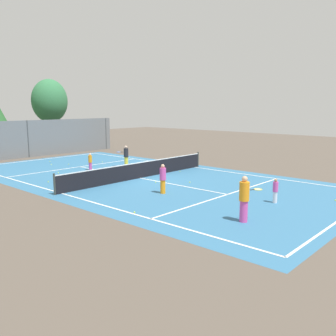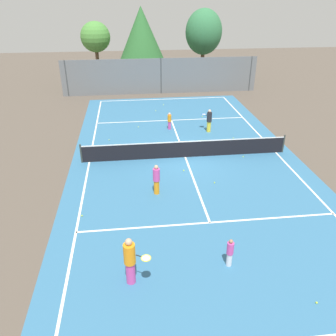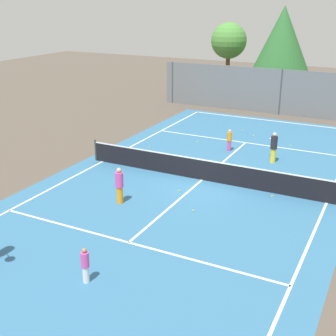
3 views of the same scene
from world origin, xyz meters
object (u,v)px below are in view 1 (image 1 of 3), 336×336
Objects in this scene: tennis_ball_13 at (69,164)px; tennis_ball_7 at (102,162)px; player_3 at (126,156)px; tennis_ball_9 at (172,167)px; tennis_ball_5 at (58,173)px; player_2 at (163,179)px; tennis_ball_0 at (335,200)px; tennis_ball_2 at (50,161)px; tennis_ball_6 at (156,182)px; tennis_ball_10 at (134,212)px; tennis_ball_12 at (180,171)px; tennis_ball_11 at (153,166)px; player_1 at (275,191)px; tennis_ball_1 at (190,182)px; ball_crate at (137,171)px; tennis_ball_4 at (48,182)px; tennis_ball_8 at (51,165)px; player_0 at (90,162)px; tennis_ball_3 at (148,171)px; player_4 at (244,198)px.

tennis_ball_7 is at bearing -21.52° from tennis_ball_13.
tennis_ball_9 is at bearing -48.92° from player_3.
player_2 is at bearing -86.79° from tennis_ball_5.
tennis_ball_0 is 1.00× the size of tennis_ball_2.
tennis_ball_7 is (2.83, 8.62, 0.00)m from tennis_ball_6.
tennis_ball_6 is 1.00× the size of tennis_ball_10.
tennis_ball_13 is (-3.35, 8.30, 0.00)m from tennis_ball_12.
tennis_ball_2 and tennis_ball_5 have the same top height.
tennis_ball_13 is at bearing 123.22° from tennis_ball_11.
player_1 is 17.21× the size of tennis_ball_10.
tennis_ball_1 is at bearing -47.79° from tennis_ball_6.
player_1 reaches higher than tennis_ball_5.
tennis_ball_9 is at bearing 52.02° from tennis_ball_1.
tennis_ball_5 is at bearing 93.21° from player_2.
tennis_ball_6 is at bearing -72.71° from tennis_ball_5.
tennis_ball_1 is at bearing -85.01° from tennis_ball_13.
player_3 reaches higher than tennis_ball_0.
tennis_ball_7 is at bearing 74.04° from ball_crate.
ball_crate is at bearing 92.37° from tennis_ball_1.
tennis_ball_2 is at bearing 82.62° from player_2.
player_3 is 4.70m from tennis_ball_13.
tennis_ball_4 is (-4.59, 11.98, -0.55)m from player_1.
player_2 is 22.98× the size of tennis_ball_8.
ball_crate is at bearing -83.83° from tennis_ball_2.
tennis_ball_10 is (-2.86, -10.51, 0.00)m from tennis_ball_5.
tennis_ball_6 and tennis_ball_9 have the same top height.
ball_crate reaches higher than tennis_ball_11.
tennis_ball_6 is (-1.34, 1.48, 0.00)m from tennis_ball_1.
tennis_ball_10 is (-7.83, -12.23, 0.00)m from tennis_ball_7.
tennis_ball_8 is 1.00× the size of tennis_ball_13.
player_0 is 5.68m from tennis_ball_2.
player_3 reaches higher than tennis_ball_13.
player_0 is at bearing 145.50° from tennis_ball_9.
tennis_ball_3 and tennis_ball_10 have the same top height.
tennis_ball_8 and tennis_ball_12 have the same top height.
tennis_ball_5 is at bearing 136.29° from tennis_ball_12.
tennis_ball_6 is 10.43m from tennis_ball_8.
tennis_ball_12 is (-1.10, -1.69, 0.00)m from tennis_ball_9.
tennis_ball_3 is 1.00× the size of tennis_ball_11.
player_4 is 27.34× the size of tennis_ball_5.
ball_crate is (1.16, -3.50, -0.43)m from player_0.
player_2 reaches higher than tennis_ball_7.
tennis_ball_1 is (-1.27, -7.01, -0.78)m from player_3.
tennis_ball_0 is (1.56, -11.98, -0.15)m from ball_crate.
tennis_ball_6 is at bearing -115.26° from player_3.
tennis_ball_12 is at bearing -71.59° from tennis_ball_2.
tennis_ball_8 and tennis_ball_13 have the same top height.
tennis_ball_7 and tennis_ball_10 have the same top height.
player_2 is (-1.64, -8.40, 0.16)m from player_0.
player_4 is at bearing -84.66° from tennis_ball_4.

